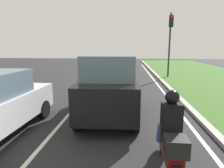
# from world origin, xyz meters

# --- Properties ---
(ground_plane) EXTENTS (60.00, 60.00, 0.00)m
(ground_plane) POSITION_xyz_m (0.00, 14.00, 0.00)
(ground_plane) COLOR #262628
(lane_line_center) EXTENTS (0.12, 32.00, 0.01)m
(lane_line_center) POSITION_xyz_m (-0.70, 14.00, 0.00)
(lane_line_center) COLOR silver
(lane_line_center) RESTS_ON ground
(lane_line_right_edge) EXTENTS (0.12, 32.00, 0.01)m
(lane_line_right_edge) POSITION_xyz_m (3.60, 14.00, 0.00)
(lane_line_right_edge) COLOR silver
(lane_line_right_edge) RESTS_ON ground
(curb_right) EXTENTS (0.24, 48.00, 0.12)m
(curb_right) POSITION_xyz_m (4.10, 14.00, 0.06)
(curb_right) COLOR #9E9B93
(curb_right) RESTS_ON ground
(car_suv_ahead) EXTENTS (2.06, 4.54, 2.28)m
(car_suv_ahead) POSITION_xyz_m (0.87, 8.32, 1.17)
(car_suv_ahead) COLOR black
(car_suv_ahead) RESTS_ON ground
(motorcycle) EXTENTS (0.41, 1.90, 1.01)m
(motorcycle) POSITION_xyz_m (2.39, 4.92, 0.57)
(motorcycle) COLOR #590A0A
(motorcycle) RESTS_ON ground
(rider_person) EXTENTS (0.51, 0.41, 1.16)m
(rider_person) POSITION_xyz_m (2.39, 4.97, 1.19)
(rider_person) COLOR black
(rider_person) RESTS_ON ground
(traffic_light_near_right) EXTENTS (0.32, 0.50, 5.23)m
(traffic_light_near_right) POSITION_xyz_m (4.95, 17.87, 3.54)
(traffic_light_near_right) COLOR #2D2D2D
(traffic_light_near_right) RESTS_ON ground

